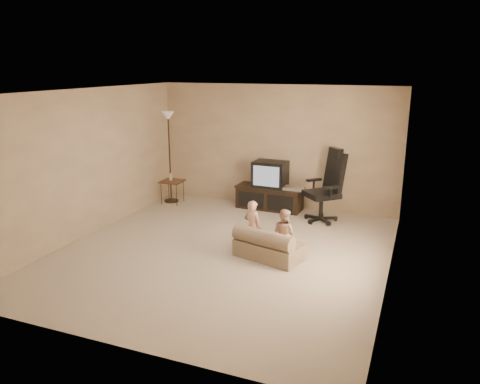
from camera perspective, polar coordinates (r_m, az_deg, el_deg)
The scene contains 9 objects.
floor at distance 7.47m, azimuth -2.08°, elevation -7.37°, with size 5.50×5.50×0.00m, color #C0AE98.
room_shell at distance 7.02m, azimuth -2.20°, elevation 4.14°, with size 5.50×5.50×5.50m.
tv_stand at distance 9.56m, azimuth 3.67°, elevation 0.32°, with size 1.40×0.56×0.99m.
office_chair at distance 8.92m, azimuth 10.40°, elevation -0.41°, with size 0.91×0.91×1.39m.
side_table at distance 10.03m, azimuth -8.29°, elevation 1.29°, with size 0.47×0.47×0.66m.
floor_lamp at distance 9.96m, azimuth -8.67°, elevation 6.67°, with size 0.30×0.30×1.94m.
child_sofa at distance 7.18m, azimuth 3.39°, elevation -6.62°, with size 1.12×0.82×0.50m.
toddler_left at distance 7.28m, azimuth 1.55°, elevation -4.32°, with size 0.32×0.23×0.86m, color #E0A78C.
toddler_right at distance 7.18m, azimuth 5.37°, elevation -5.05°, with size 0.38×0.21×0.78m, color #E0A78C.
Camera 1 is at (2.77, -6.31, 2.87)m, focal length 35.00 mm.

